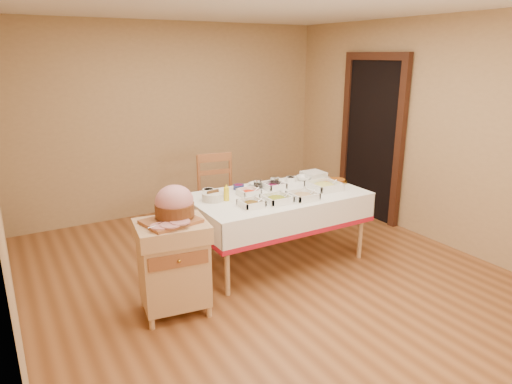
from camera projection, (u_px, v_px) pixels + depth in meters
room_shell at (269, 151)px, 4.27m from camera, size 5.00×5.00×5.00m
doorway at (372, 136)px, 6.13m from camera, size 0.09×1.10×2.20m
dining_table at (277, 208)px, 4.86m from camera, size 1.82×1.02×0.76m
butcher_cart at (173, 262)px, 3.89m from camera, size 0.65×0.56×0.83m
dining_chair at (219, 197)px, 5.43m from camera, size 0.52×0.50×1.04m
ham_on_board at (174, 206)px, 3.80m from camera, size 0.46×0.44×0.31m
serving_dish_a at (251, 203)px, 4.40m from camera, size 0.22×0.22×0.09m
serving_dish_b at (277, 199)px, 4.53m from camera, size 0.26×0.26×0.10m
serving_dish_c at (303, 196)px, 4.63m from camera, size 0.26×0.26×0.11m
serving_dish_d at (324, 186)px, 4.96m from camera, size 0.31×0.31×0.12m
serving_dish_e at (249, 192)px, 4.75m from camera, size 0.21×0.20×0.10m
serving_dish_f at (274, 186)px, 4.98m from camera, size 0.23×0.22×0.10m
small_bowl_left at (208, 191)px, 4.79m from camera, size 0.12×0.12×0.06m
small_bowl_mid at (239, 187)px, 4.97m from camera, size 0.12×0.12×0.05m
small_bowl_right at (291, 179)px, 5.26m from camera, size 0.11×0.11×0.06m
bowl_white_imported at (255, 184)px, 5.09m from camera, size 0.19×0.19×0.04m
bowl_small_imported at (303, 178)px, 5.32m from camera, size 0.20×0.20×0.05m
preserve_jar_left at (257, 185)px, 4.97m from camera, size 0.09×0.09×0.11m
preserve_jar_right at (275, 183)px, 5.01m from camera, size 0.10×0.10×0.13m
mustard_bottle at (226, 193)px, 4.57m from camera, size 0.06×0.06×0.17m
bread_basket at (213, 196)px, 4.58m from camera, size 0.22×0.22×0.10m
plate_stack at (314, 175)px, 5.43m from camera, size 0.24×0.24×0.07m
brass_platter at (333, 182)px, 5.19m from camera, size 0.35×0.25×0.05m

